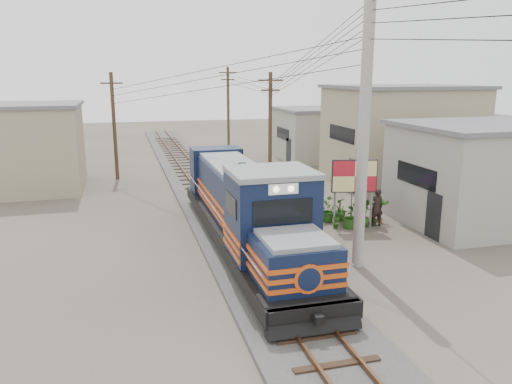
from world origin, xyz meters
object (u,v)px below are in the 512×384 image
object	(u,v)px
billboard	(354,178)
vendor	(376,207)
locomotive	(246,209)
market_umbrella	(352,182)

from	to	relation	value
billboard	vendor	world-z (taller)	billboard
billboard	vendor	distance (m)	1.86
locomotive	billboard	world-z (taller)	locomotive
market_umbrella	vendor	distance (m)	1.63
billboard	vendor	bearing A→B (deg)	12.25
locomotive	market_umbrella	distance (m)	6.18
billboard	locomotive	bearing A→B (deg)	-152.55
locomotive	market_umbrella	bearing A→B (deg)	22.08
billboard	market_umbrella	world-z (taller)	billboard
locomotive	billboard	distance (m)	5.60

